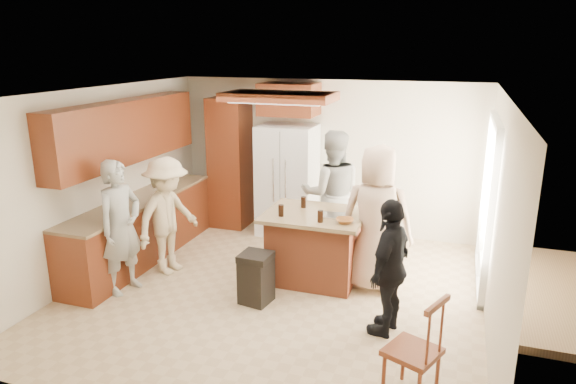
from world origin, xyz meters
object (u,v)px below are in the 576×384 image
(trash_bin, at_px, (256,278))
(refrigerator, at_px, (287,180))
(person_counter, at_px, (168,216))
(kitchen_island, at_px, (314,246))
(person_behind_right, at_px, (376,219))
(person_front_left, at_px, (121,227))
(person_side_right, at_px, (390,267))
(spindle_chair, at_px, (415,352))
(person_behind_left, at_px, (332,194))

(trash_bin, bearing_deg, refrigerator, 99.83)
(trash_bin, bearing_deg, person_counter, 163.03)
(person_counter, distance_m, kitchen_island, 2.01)
(person_behind_right, height_order, refrigerator, person_behind_right)
(person_front_left, bearing_deg, trash_bin, -70.32)
(person_behind_right, bearing_deg, person_counter, 9.64)
(person_behind_right, xyz_separation_m, person_side_right, (0.32, -1.01, -0.18))
(person_front_left, distance_m, trash_bin, 1.80)
(person_behind_right, distance_m, person_counter, 2.77)
(person_behind_right, bearing_deg, person_side_right, 108.48)
(refrigerator, bearing_deg, person_counter, -117.72)
(person_counter, relative_size, trash_bin, 2.55)
(person_front_left, height_order, person_side_right, person_front_left)
(person_behind_right, relative_size, refrigerator, 1.04)
(person_counter, height_order, trash_bin, person_counter)
(kitchen_island, height_order, spindle_chair, spindle_chair)
(person_side_right, xyz_separation_m, refrigerator, (-2.02, 2.58, 0.14))
(spindle_chair, bearing_deg, person_side_right, 109.62)
(kitchen_island, bearing_deg, person_behind_right, 1.27)
(person_behind_right, bearing_deg, person_behind_left, -47.84)
(person_front_left, relative_size, trash_bin, 2.70)
(person_front_left, distance_m, person_behind_left, 2.97)
(trash_bin, bearing_deg, person_behind_left, 74.71)
(refrigerator, xyz_separation_m, trash_bin, (0.42, -2.42, -0.58))
(person_side_right, bearing_deg, spindle_chair, 33.39)
(person_side_right, height_order, trash_bin, person_side_right)
(person_front_left, height_order, refrigerator, refrigerator)
(person_side_right, xyz_separation_m, person_counter, (-3.06, 0.61, 0.05))
(person_behind_right, xyz_separation_m, trash_bin, (-1.29, -0.85, -0.62))
(person_side_right, bearing_deg, person_counter, -87.45)
(person_behind_right, relative_size, person_side_right, 1.24)
(trash_bin, height_order, spindle_chair, spindle_chair)
(refrigerator, height_order, kitchen_island, refrigerator)
(person_side_right, distance_m, refrigerator, 3.28)
(trash_bin, bearing_deg, kitchen_island, 59.51)
(person_behind_right, relative_size, person_counter, 1.16)
(kitchen_island, relative_size, trash_bin, 2.03)
(refrigerator, relative_size, trash_bin, 2.86)
(person_behind_left, distance_m, person_counter, 2.36)
(spindle_chair, bearing_deg, person_behind_right, 108.49)
(person_behind_right, distance_m, kitchen_island, 0.92)
(person_side_right, relative_size, trash_bin, 2.40)
(person_counter, bearing_deg, person_behind_left, -42.92)
(person_behind_left, bearing_deg, person_counter, 15.86)
(person_behind_left, height_order, person_behind_right, person_behind_right)
(person_side_right, bearing_deg, refrigerator, -128.15)
(person_counter, height_order, kitchen_island, person_counter)
(trash_bin, bearing_deg, person_behind_right, 33.53)
(person_behind_left, relative_size, kitchen_island, 1.46)
(person_front_left, xyz_separation_m, refrigerator, (1.28, 2.65, 0.05))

